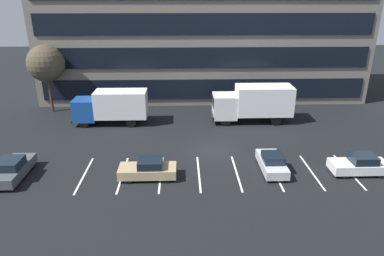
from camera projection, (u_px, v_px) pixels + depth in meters
name	position (u px, v px, depth m)	size (l,w,h in m)	color
ground_plane	(213.00, 150.00, 29.42)	(120.00, 120.00, 0.00)	black
office_building	(202.00, 37.00, 43.46)	(38.31, 11.48, 14.40)	slate
lot_markings	(218.00, 173.00, 25.69)	(19.74, 5.40, 0.01)	silver
box_truck_white	(254.00, 102.00, 35.08)	(8.06, 2.67, 3.74)	white
box_truck_blue	(112.00, 106.00, 34.57)	(7.34, 2.43, 3.40)	#194799
sedan_charcoal	(12.00, 169.00, 24.78)	(1.80, 4.29, 1.54)	#474C51
sedan_silver	(272.00, 163.00, 25.82)	(1.66, 3.95, 1.42)	silver
sedan_tan	(148.00, 169.00, 24.80)	(4.09, 1.71, 1.46)	tan
sedan_white	(360.00, 165.00, 25.43)	(4.12, 1.73, 1.48)	white
bare_tree	(46.00, 63.00, 36.90)	(3.91, 3.91, 7.33)	#473323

